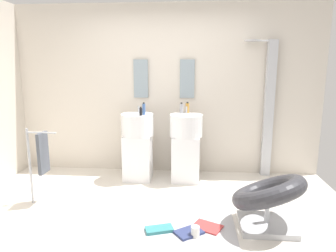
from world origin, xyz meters
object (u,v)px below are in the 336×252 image
(towel_rack, at_px, (41,155))
(soap_bottle_amber, at_px, (187,108))
(shower_column, at_px, (268,106))
(soap_bottle_grey, at_px, (181,108))
(magazine_red, at_px, (207,227))
(soap_bottle_blue, at_px, (144,109))
(soap_bottle_black, at_px, (141,112))
(lounge_chair, at_px, (268,196))
(magazine_teal, at_px, (159,229))
(pedestal_sink_left, at_px, (138,144))
(coffee_mug, at_px, (195,231))
(magazine_navy, at_px, (189,232))
(pedestal_sink_right, at_px, (186,145))

(towel_rack, height_order, soap_bottle_amber, soap_bottle_amber)
(shower_column, height_order, soap_bottle_amber, shower_column)
(shower_column, bearing_deg, soap_bottle_grey, -170.43)
(magazine_red, height_order, soap_bottle_amber, soap_bottle_amber)
(soap_bottle_blue, height_order, soap_bottle_black, soap_bottle_blue)
(lounge_chair, xyz_separation_m, soap_bottle_black, (-1.53, 1.15, 0.70))
(magazine_red, height_order, magazine_teal, magazine_teal)
(lounge_chair, bearing_deg, pedestal_sink_left, 141.19)
(pedestal_sink_left, relative_size, lounge_chair, 0.99)
(magazine_teal, height_order, soap_bottle_grey, soap_bottle_grey)
(soap_bottle_amber, bearing_deg, coffee_mug, -85.72)
(magazine_navy, bearing_deg, soap_bottle_blue, 78.90)
(pedestal_sink_left, distance_m, shower_column, 2.03)
(soap_bottle_black, bearing_deg, pedestal_sink_left, 119.72)
(magazine_navy, bearing_deg, coffee_mug, -73.87)
(towel_rack, relative_size, soap_bottle_amber, 5.86)
(soap_bottle_blue, bearing_deg, soap_bottle_amber, 20.70)
(soap_bottle_blue, distance_m, soap_bottle_grey, 0.56)
(shower_column, bearing_deg, pedestal_sink_right, -165.15)
(shower_column, distance_m, magazine_red, 2.21)
(shower_column, xyz_separation_m, towel_rack, (-2.94, -1.26, -0.45))
(shower_column, height_order, soap_bottle_black, shower_column)
(magazine_teal, relative_size, soap_bottle_grey, 1.77)
(shower_column, bearing_deg, magazine_red, -119.28)
(shower_column, xyz_separation_m, soap_bottle_amber, (-1.20, -0.16, -0.02))
(towel_rack, xyz_separation_m, magazine_navy, (1.80, -0.57, -0.61))
(pedestal_sink_left, bearing_deg, magazine_teal, -71.81)
(pedestal_sink_right, xyz_separation_m, soap_bottle_amber, (0.01, 0.17, 0.53))
(towel_rack, distance_m, magazine_navy, 1.98)
(shower_column, relative_size, towel_rack, 2.16)
(towel_rack, bearing_deg, soap_bottle_black, 36.20)
(towel_rack, relative_size, magazine_teal, 3.36)
(coffee_mug, bearing_deg, lounge_chair, 18.90)
(magazine_navy, height_order, magazine_red, magazine_navy)
(towel_rack, bearing_deg, coffee_mug, -18.25)
(towel_rack, bearing_deg, soap_bottle_blue, 37.74)
(lounge_chair, bearing_deg, towel_rack, 172.21)
(pedestal_sink_right, relative_size, magazine_teal, 3.86)
(magazine_navy, distance_m, soap_bottle_blue, 1.90)
(soap_bottle_amber, bearing_deg, magazine_navy, -87.76)
(pedestal_sink_right, relative_size, shower_column, 0.53)
(coffee_mug, distance_m, soap_bottle_black, 1.89)
(magazine_teal, xyz_separation_m, soap_bottle_blue, (-0.37, 1.41, 1.05))
(lounge_chair, bearing_deg, coffee_mug, -161.10)
(pedestal_sink_left, height_order, soap_bottle_grey, soap_bottle_grey)
(coffee_mug, relative_size, soap_bottle_blue, 0.60)
(pedestal_sink_left, xyz_separation_m, magazine_teal, (0.48, -1.48, -0.51))
(shower_column, bearing_deg, coffee_mug, -119.88)
(magazine_navy, bearing_deg, shower_column, 21.55)
(pedestal_sink_left, height_order, towel_rack, pedestal_sink_left)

